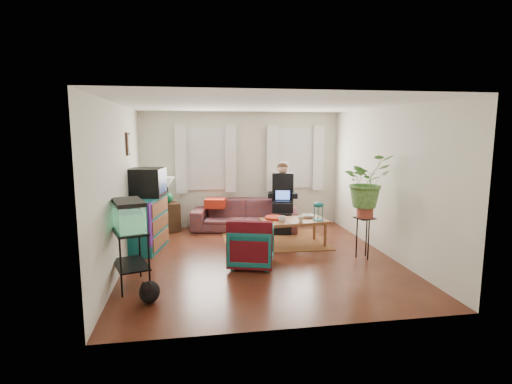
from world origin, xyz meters
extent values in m
cube|color=#4F2B14|center=(0.00, 0.00, 0.00)|extent=(4.50, 5.00, 0.01)
cube|color=white|center=(0.00, 0.00, 2.60)|extent=(4.50, 5.00, 0.01)
cube|color=silver|center=(0.00, 2.50, 1.30)|extent=(4.50, 0.01, 2.60)
cube|color=silver|center=(0.00, -2.50, 1.30)|extent=(4.50, 0.01, 2.60)
cube|color=silver|center=(-2.25, 0.00, 1.30)|extent=(0.01, 5.00, 2.60)
cube|color=silver|center=(2.25, 0.00, 1.30)|extent=(0.01, 5.00, 2.60)
cube|color=white|center=(-0.80, 2.48, 1.55)|extent=(1.08, 0.04, 1.38)
cube|color=white|center=(1.25, 2.48, 1.55)|extent=(1.08, 0.04, 1.38)
cube|color=white|center=(-0.80, 2.40, 1.55)|extent=(1.36, 0.06, 1.50)
cube|color=white|center=(1.25, 2.40, 1.55)|extent=(1.36, 0.06, 1.50)
cube|color=#3D2616|center=(-2.21, 0.85, 1.95)|extent=(0.04, 0.32, 0.40)
cube|color=brown|center=(0.48, 1.04, 0.01)|extent=(2.02, 1.63, 0.01)
imported|color=brown|center=(0.03, 2.05, 0.45)|extent=(2.44, 1.39, 0.90)
cube|color=#402318|center=(-1.65, 2.18, 0.31)|extent=(0.54, 0.54, 0.63)
cube|color=#115D68|center=(-1.99, 0.87, 0.49)|extent=(0.76, 1.18, 0.98)
cube|color=black|center=(-1.95, 0.97, 1.24)|extent=(0.70, 0.66, 0.52)
cube|color=black|center=(-2.00, -0.94, 0.41)|extent=(0.61, 0.82, 0.82)
cube|color=#7FD899|center=(-2.00, -0.94, 1.03)|extent=(0.55, 0.75, 0.43)
ellipsoid|color=black|center=(-1.70, -1.54, 0.17)|extent=(0.30, 0.43, 0.34)
imported|color=#115A69|center=(-0.20, -0.34, 0.36)|extent=(0.84, 0.81, 0.71)
cube|color=#9E0A0A|center=(-0.27, -0.61, 0.50)|extent=(0.73, 0.35, 0.59)
cube|color=brown|center=(0.78, 0.67, 0.25)|extent=(1.28, 0.78, 0.51)
imported|color=white|center=(0.51, 0.53, 0.56)|extent=(0.15, 0.15, 0.11)
imported|color=beige|center=(0.85, 0.48, 0.56)|extent=(0.12, 0.12, 0.10)
imported|color=white|center=(1.10, 0.81, 0.54)|extent=(0.26, 0.26, 0.06)
cylinder|color=#B21414|center=(0.43, 0.80, 0.53)|extent=(0.41, 0.41, 0.04)
cube|color=black|center=(1.78, -0.25, 0.36)|extent=(0.37, 0.37, 0.71)
imported|color=#599947|center=(1.78, -0.25, 1.20)|extent=(0.97, 0.89, 0.90)
camera|label=1|loc=(-1.14, -6.54, 2.18)|focal=28.00mm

